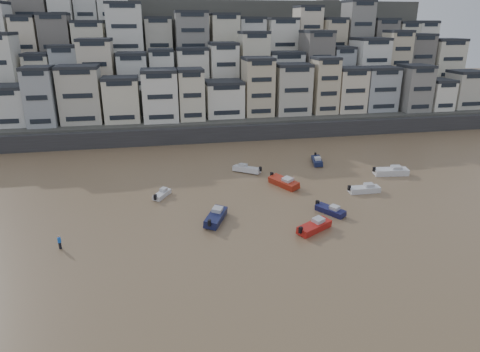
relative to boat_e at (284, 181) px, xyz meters
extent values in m
plane|color=#846447|center=(-15.01, -34.68, -0.86)|extent=(400.00, 400.00, 0.00)
cube|color=#38383A|center=(-5.01, 30.32, 0.89)|extent=(140.00, 3.00, 3.50)
cube|color=#4C4C47|center=(-0.01, 37.32, 1.14)|extent=(140.00, 14.00, 4.00)
cube|color=#4C4C47|center=(-0.01, 49.32, 4.14)|extent=(140.00, 14.00, 10.00)
cube|color=#4C4C47|center=(-0.01, 61.32, 8.14)|extent=(140.00, 14.00, 18.00)
cube|color=#4C4C47|center=(-0.01, 73.32, 12.14)|extent=(140.00, 16.00, 26.00)
cube|color=#4C4C47|center=(-0.01, 87.32, 15.14)|extent=(140.00, 18.00, 32.00)
camera|label=1|loc=(-19.72, -62.77, 24.40)|focal=32.00mm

